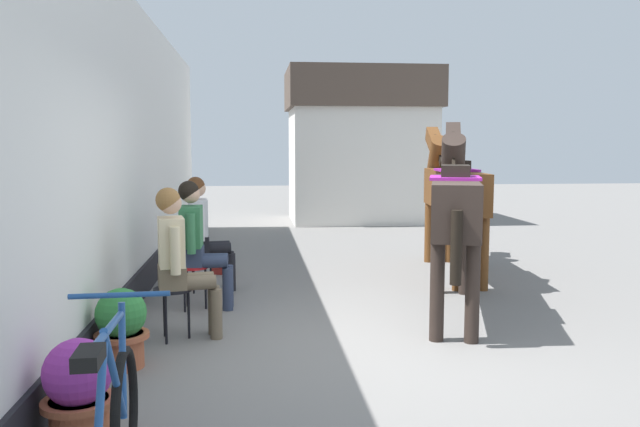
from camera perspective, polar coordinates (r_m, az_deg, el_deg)
ground_plane at (r=8.74m, az=1.40°, el=-5.59°), size 40.00×40.00×0.00m
pub_facade_wall at (r=7.14m, az=-17.71°, el=3.95°), size 0.34×14.00×3.40m
distant_cottage at (r=15.18m, az=3.56°, el=6.16°), size 3.40×2.60×3.50m
seated_visitor_near at (r=5.96m, az=-12.37°, el=-3.62°), size 0.61×0.48×1.39m
seated_visitor_middle at (r=7.01m, az=-10.78°, el=-2.14°), size 0.61×0.49×1.39m
seated_visitor_far at (r=7.89m, az=-10.26°, el=-1.23°), size 0.61×0.49×1.39m
saddled_horse_near at (r=6.91m, az=11.77°, el=0.90°), size 1.12×2.91×2.06m
saddled_horse_far at (r=9.02m, az=11.62°, el=2.08°), size 0.63×3.00×2.06m
flower_planter_near at (r=4.16m, az=-20.59°, el=-14.41°), size 0.43×0.43×0.64m
flower_planter_far at (r=5.41m, az=-17.16°, el=-9.53°), size 0.43×0.43×0.64m
satchel_bag at (r=8.99m, az=-8.74°, el=-4.69°), size 0.30×0.18×0.20m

